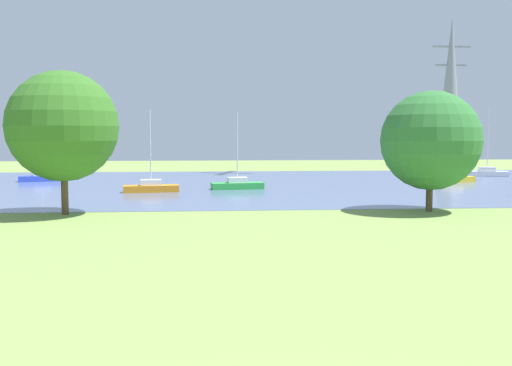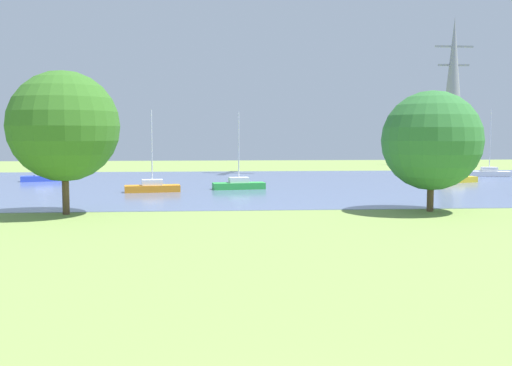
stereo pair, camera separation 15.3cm
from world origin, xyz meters
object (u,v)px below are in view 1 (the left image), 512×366
object	(u,v)px
sailboat_green	(237,184)
electricity_pylon	(450,91)
tree_west_far	(63,126)
sailboat_yellow	(453,178)
sailboat_orange	(151,187)
tree_east_far	(431,141)
sailboat_white	(487,172)
sailboat_blue	(42,177)

from	to	relation	value
sailboat_green	electricity_pylon	distance (m)	55.79
tree_west_far	sailboat_yellow	bearing A→B (deg)	31.45
sailboat_green	sailboat_yellow	bearing A→B (deg)	13.46
sailboat_orange	tree_east_far	world-z (taller)	tree_east_far
sailboat_white	sailboat_blue	bearing A→B (deg)	-176.18
sailboat_white	sailboat_yellow	size ratio (longest dim) A/B	1.03
electricity_pylon	sailboat_orange	bearing A→B (deg)	-136.79
tree_west_far	electricity_pylon	size ratio (longest dim) A/B	0.38
sailboat_white	tree_east_far	xyz separation A→B (m)	(-18.80, -29.97, 4.21)
tree_east_far	sailboat_blue	bearing A→B (deg)	140.90
sailboat_yellow	sailboat_orange	distance (m)	31.63
sailboat_white	sailboat_blue	size ratio (longest dim) A/B	1.09
sailboat_yellow	electricity_pylon	size ratio (longest dim) A/B	0.32
sailboat_orange	sailboat_blue	bearing A→B (deg)	135.83
sailboat_white	sailboat_orange	size ratio (longest dim) A/B	1.12
sailboat_yellow	sailboat_green	size ratio (longest dim) A/B	1.10
sailboat_blue	electricity_pylon	bearing A→B (deg)	27.11
sailboat_blue	electricity_pylon	size ratio (longest dim) A/B	0.31
sailboat_blue	tree_east_far	world-z (taller)	tree_east_far
sailboat_white	tree_east_far	distance (m)	35.62
sailboat_yellow	sailboat_white	bearing A→B (deg)	47.02
sailboat_green	tree_east_far	size ratio (longest dim) A/B	0.89
sailboat_white	sailboat_orange	xyz separation A→B (m)	(-38.54, -15.97, -0.01)
sailboat_orange	tree_east_far	xyz separation A→B (m)	(19.74, -14.00, 4.23)
sailboat_green	sailboat_orange	size ratio (longest dim) A/B	0.98
sailboat_orange	electricity_pylon	xyz separation A→B (m)	(44.79, 42.08, 11.64)
sailboat_green	sailboat_blue	xyz separation A→B (m)	(-20.62, 10.47, 0.00)
sailboat_blue	tree_west_far	xyz separation A→B (m)	(8.87, -26.22, 5.14)
sailboat_green	sailboat_blue	world-z (taller)	sailboat_blue
sailboat_yellow	sailboat_orange	xyz separation A→B (m)	(-30.71, -7.57, -0.01)
sailboat_white	sailboat_yellow	world-z (taller)	sailboat_white
tree_east_far	electricity_pylon	world-z (taller)	electricity_pylon
sailboat_yellow	sailboat_blue	xyz separation A→B (m)	(-43.62, 4.97, -0.01)
sailboat_green	sailboat_orange	xyz separation A→B (m)	(-7.71, -2.07, 0.00)
sailboat_white	sailboat_blue	xyz separation A→B (m)	(-51.44, -3.43, -0.01)
sailboat_blue	sailboat_green	bearing A→B (deg)	-26.93
sailboat_yellow	tree_east_far	xyz separation A→B (m)	(-10.97, -21.57, 4.22)
sailboat_yellow	tree_east_far	world-z (taller)	tree_east_far
sailboat_white	electricity_pylon	world-z (taller)	electricity_pylon
sailboat_green	sailboat_orange	world-z (taller)	sailboat_orange
sailboat_blue	electricity_pylon	distance (m)	65.86
sailboat_yellow	sailboat_orange	size ratio (longest dim) A/B	1.09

